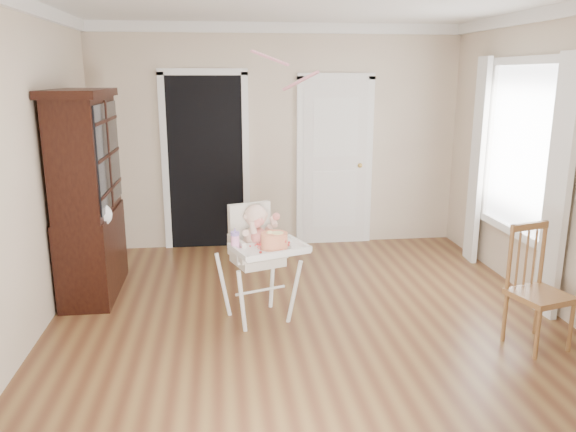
{
  "coord_description": "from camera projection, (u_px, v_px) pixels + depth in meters",
  "views": [
    {
      "loc": [
        -0.73,
        -4.39,
        2.1
      ],
      "look_at": [
        -0.18,
        0.13,
        0.96
      ],
      "focal_mm": 35.0,
      "sensor_mm": 36.0,
      "label": 1
    }
  ],
  "objects": [
    {
      "name": "floor",
      "position": [
        310.0,
        327.0,
        4.82
      ],
      "size": [
        5.0,
        5.0,
        0.0
      ],
      "primitive_type": "plane",
      "color": "#54301C",
      "rests_on": "ground"
    },
    {
      "name": "wall_back",
      "position": [
        279.0,
        138.0,
        6.9
      ],
      "size": [
        4.5,
        0.0,
        4.5
      ],
      "primitive_type": "plane",
      "rotation": [
        1.57,
        0.0,
        0.0
      ],
      "color": "beige",
      "rests_on": "floor"
    },
    {
      "name": "wall_left",
      "position": [
        17.0,
        178.0,
        4.23
      ],
      "size": [
        0.0,
        5.0,
        5.0
      ],
      "primitive_type": "plane",
      "rotation": [
        1.57,
        0.0,
        1.57
      ],
      "color": "beige",
      "rests_on": "floor"
    },
    {
      "name": "wall_right",
      "position": [
        573.0,
        167.0,
        4.76
      ],
      "size": [
        0.0,
        5.0,
        5.0
      ],
      "primitive_type": "plane",
      "rotation": [
        1.57,
        0.0,
        -1.57
      ],
      "color": "beige",
      "rests_on": "floor"
    },
    {
      "name": "crown_molding",
      "position": [
        313.0,
        1.0,
        4.18
      ],
      "size": [
        4.5,
        5.0,
        0.12
      ],
      "primitive_type": null,
      "color": "white",
      "rests_on": "ceiling"
    },
    {
      "name": "doorway",
      "position": [
        206.0,
        159.0,
        6.83
      ],
      "size": [
        1.06,
        0.05,
        2.22
      ],
      "color": "black",
      "rests_on": "wall_back"
    },
    {
      "name": "closet_door",
      "position": [
        335.0,
        163.0,
        7.04
      ],
      "size": [
        0.96,
        0.09,
        2.13
      ],
      "color": "white",
      "rests_on": "wall_back"
    },
    {
      "name": "window_right",
      "position": [
        516.0,
        160.0,
        5.53
      ],
      "size": [
        0.13,
        1.84,
        2.3
      ],
      "color": "white",
      "rests_on": "wall_right"
    },
    {
      "name": "high_chair",
      "position": [
        258.0,
        250.0,
        4.83
      ],
      "size": [
        0.8,
        0.89,
        1.04
      ],
      "rotation": [
        0.0,
        0.0,
        0.34
      ],
      "color": "white",
      "rests_on": "floor"
    },
    {
      "name": "baby",
      "position": [
        257.0,
        232.0,
        4.82
      ],
      "size": [
        0.34,
        0.25,
        0.47
      ],
      "rotation": [
        0.0,
        0.0,
        0.34
      ],
      "color": "beige",
      "rests_on": "high_chair"
    },
    {
      "name": "cake",
      "position": [
        274.0,
        240.0,
        4.59
      ],
      "size": [
        0.28,
        0.28,
        0.13
      ],
      "color": "silver",
      "rests_on": "high_chair"
    },
    {
      "name": "sippy_cup",
      "position": [
        235.0,
        240.0,
        4.58
      ],
      "size": [
        0.07,
        0.07,
        0.18
      ],
      "rotation": [
        0.0,
        0.0,
        0.34
      ],
      "color": "#FB99D2",
      "rests_on": "high_chair"
    },
    {
      "name": "china_cabinet",
      "position": [
        88.0,
        195.0,
        5.35
      ],
      "size": [
        0.52,
        1.17,
        1.98
      ],
      "color": "black",
      "rests_on": "floor"
    },
    {
      "name": "dining_chair",
      "position": [
        537.0,
        291.0,
        4.41
      ],
      "size": [
        0.49,
        0.49,
        0.97
      ],
      "rotation": [
        0.0,
        0.0,
        0.26
      ],
      "color": "brown",
      "rests_on": "floor"
    },
    {
      "name": "streamer",
      "position": [
        269.0,
        58.0,
        4.98
      ],
      "size": [
        0.31,
        0.41,
        0.15
      ],
      "primitive_type": null,
      "rotation": [
        0.26,
        0.0,
        0.63
      ],
      "color": "#D67B8B",
      "rests_on": "ceiling"
    }
  ]
}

